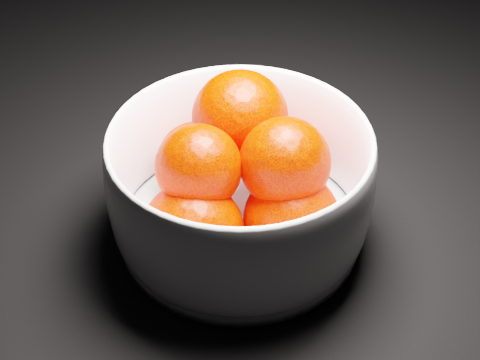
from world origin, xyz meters
TOP-DOWN VIEW (x-y plane):
  - bowl at (0.25, -0.25)m, footprint 0.25×0.25m
  - orange_pile at (0.25, -0.25)m, footprint 0.21×0.20m

SIDE VIEW (x-z plane):
  - bowl at x=0.25m, z-range 0.00..0.12m
  - orange_pile at x=0.25m, z-range 0.01..0.15m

